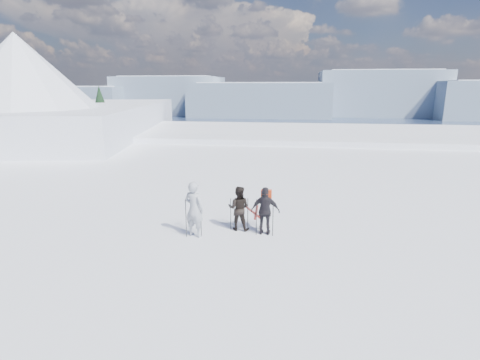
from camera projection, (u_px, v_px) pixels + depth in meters
The scene contains 9 objects.
lake_basin at pixel (298, 195), 40.39m from camera, with size 820.00×820.00×71.62m.
far_mountain_range at pixel (320, 96), 444.38m from camera, with size 770.00×110.00×53.00m.
near_ridge at pixel (64, 162), 42.63m from camera, with size 31.37×35.68×25.62m.
skier_grey at pixel (194, 209), 12.49m from camera, with size 0.70×0.46×1.91m, color #9A9EA8.
skier_dark at pixel (239, 208), 13.09m from camera, with size 0.77×0.60×1.59m, color black.
skier_pack at pixel (265, 211), 12.68m from camera, with size 0.98×0.41×1.67m, color black.
backpack at pixel (267, 179), 12.66m from camera, with size 0.36×0.20×0.46m, color red.
ski_poles at pixel (233, 217), 12.73m from camera, with size 2.89×0.91×1.31m.
skis_loose at pixel (255, 212), 15.06m from camera, with size 0.91×1.70×0.03m.
Camera 1 is at (-0.78, -9.26, 4.95)m, focal length 28.00 mm.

